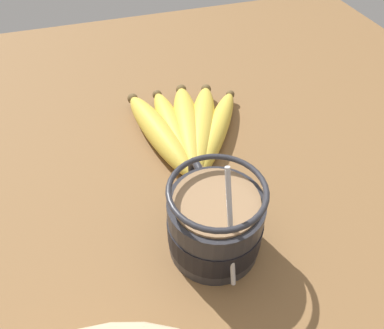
{
  "coord_description": "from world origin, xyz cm",
  "views": [
    {
      "loc": [
        -28.61,
        7.05,
        40.86
      ],
      "look_at": [
        2.58,
        -2.82,
        8.27
      ],
      "focal_mm": 35.0,
      "sensor_mm": 36.0,
      "label": 1
    }
  ],
  "objects": [
    {
      "name": "coffee_mug",
      "position": [
        -6.46,
        -2.5,
        8.1
      ],
      "size": [
        14.76,
        10.31,
        14.56
      ],
      "color": "#28282D",
      "rests_on": "table"
    },
    {
      "name": "table",
      "position": [
        0.0,
        0.0,
        1.98
      ],
      "size": [
        114.7,
        114.7,
        3.96
      ],
      "color": "brown",
      "rests_on": "ground"
    },
    {
      "name": "banana_bunch",
      "position": [
        12.2,
        -4.97,
        5.78
      ],
      "size": [
        22.25,
        18.8,
        4.16
      ],
      "color": "brown",
      "rests_on": "table"
    }
  ]
}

